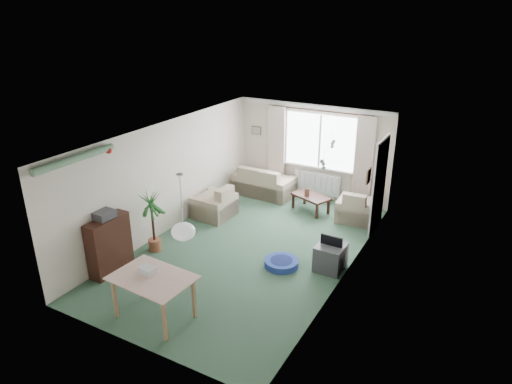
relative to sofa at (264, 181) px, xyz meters
The scene contains 25 objects.
ground 2.99m from the sofa, 68.20° to the right, with size 6.50×6.50×0.00m, color #30503C.
window 1.78m from the sofa, 20.27° to the left, with size 1.80×0.03×1.30m, color white.
curtain_rod 2.32m from the sofa, 17.10° to the left, with size 2.60×0.03×0.03m, color black.
curtain_left 0.97m from the sofa, 68.46° to the left, with size 0.45×0.08×2.00m, color beige.
curtain_right 2.63m from the sofa, ahead, with size 0.45×0.08×2.00m, color beige.
radiator 1.37m from the sofa, 18.70° to the left, with size 1.20×0.10×0.55m, color white.
doorway 3.19m from the sofa, 10.11° to the right, with size 0.03×0.95×2.00m, color black.
pendant_lamp 5.33m from the sofa, 75.56° to the right, with size 0.36×0.36×0.36m, color white.
tinsel_garland 5.46m from the sofa, 99.22° to the right, with size 1.60×1.60×0.12m, color #196626.
bauble_cluster_a 3.54m from the sofa, 37.63° to the right, with size 0.20×0.20×0.20m, color silver.
bauble_cluster_b 4.47m from the sofa, 48.48° to the right, with size 0.20×0.20×0.20m, color silver.
wall_picture_back 1.36m from the sofa, 136.17° to the left, with size 0.28×0.03×0.22m, color brown.
wall_picture_right 3.64m from the sofa, 26.71° to the right, with size 0.03×0.24×0.30m, color brown.
sofa is the anchor object (origin of this frame).
armchair_corner 2.60m from the sofa, ahead, with size 0.82×0.78×0.74m, color beige.
armchair_left 1.80m from the sofa, 102.87° to the right, with size 0.85×0.81×0.76m, color tan.
coffee_table 1.53m from the sofa, 15.07° to the right, with size 0.89×0.49×0.40m, color black.
photo_frame 1.43m from the sofa, 16.92° to the right, with size 0.12×0.02×0.16m, color brown.
bookshelf 4.73m from the sofa, 99.00° to the right, with size 0.29×0.87×1.07m, color black.
hifi_box 4.79m from the sofa, 99.33° to the right, with size 0.28×0.35×0.14m, color #353539.
houseplant 3.74m from the sofa, 98.49° to the right, with size 0.55×0.55×1.28m, color #226532.
dining_table 5.42m from the sofa, 80.64° to the right, with size 1.14×0.76×0.71m, color tan.
gift_box 5.36m from the sofa, 82.01° to the right, with size 0.25×0.18×0.12m, color silver.
tv_cube 3.87m from the sofa, 43.58° to the right, with size 0.50×0.55×0.50m, color #2F3034.
pet_bed 3.61m from the sofa, 56.95° to the right, with size 0.64×0.64×0.13m, color #213B9A.
Camera 1 is at (4.05, -7.06, 4.56)m, focal length 32.00 mm.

